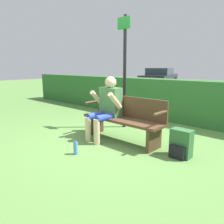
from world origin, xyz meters
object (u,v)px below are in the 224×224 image
object	(u,v)px
backpack	(181,144)
water_bottle	(76,148)
parked_car	(160,78)
park_bench	(124,118)
signpost	(125,67)
person_seated	(107,105)

from	to	relation	value
backpack	water_bottle	world-z (taller)	backpack
water_bottle	parked_car	bearing A→B (deg)	114.84
park_bench	parked_car	xyz separation A→B (m)	(-5.34, 10.24, 0.18)
park_bench	water_bottle	size ratio (longest dim) A/B	7.40
backpack	park_bench	bearing A→B (deg)	179.40
park_bench	signpost	size ratio (longest dim) A/B	0.68
person_seated	backpack	bearing A→B (deg)	4.44
backpack	parked_car	size ratio (longest dim) A/B	0.09
park_bench	parked_car	distance (m)	11.55
water_bottle	parked_car	distance (m)	12.45
park_bench	person_seated	xyz separation A→B (m)	(-0.32, -0.13, 0.22)
person_seated	parked_car	world-z (taller)	parked_car
person_seated	parked_car	xyz separation A→B (m)	(-5.02, 10.37, -0.04)
park_bench	water_bottle	world-z (taller)	park_bench
park_bench	parked_car	world-z (taller)	parked_car
park_bench	person_seated	world-z (taller)	person_seated
person_seated	backpack	xyz separation A→B (m)	(1.46, 0.11, -0.44)
park_bench	backpack	bearing A→B (deg)	-0.60
park_bench	signpost	distance (m)	1.30
park_bench	person_seated	distance (m)	0.41
water_bottle	backpack	bearing A→B (deg)	39.40
signpost	parked_car	xyz separation A→B (m)	(-4.76, 9.54, -0.75)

